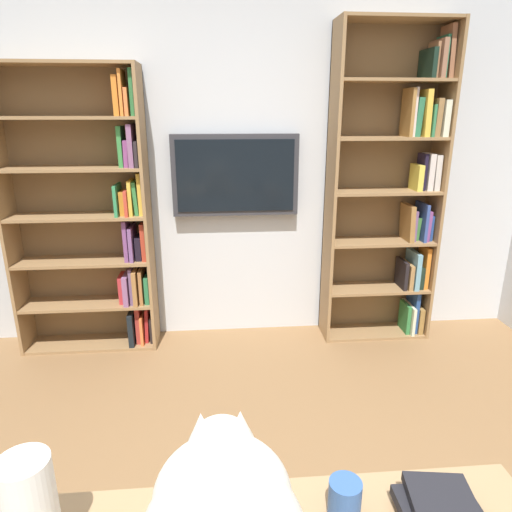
% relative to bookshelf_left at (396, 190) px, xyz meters
% --- Properties ---
extents(wall_back, '(4.52, 0.06, 2.70)m').
position_rel_bookshelf_left_xyz_m(wall_back, '(1.16, -0.17, 0.23)').
color(wall_back, silver).
rests_on(wall_back, ground).
extents(bookshelf_left, '(0.79, 0.28, 2.23)m').
position_rel_bookshelf_left_xyz_m(bookshelf_left, '(0.00, 0.00, 0.00)').
color(bookshelf_left, '#937047').
rests_on(bookshelf_left, ground).
extents(bookshelf_right, '(0.95, 0.28, 1.95)m').
position_rel_bookshelf_left_xyz_m(bookshelf_right, '(2.12, -0.00, -0.17)').
color(bookshelf_right, '#937047').
rests_on(bookshelf_right, ground).
extents(wall_mounted_tv, '(0.89, 0.07, 0.57)m').
position_rel_bookshelf_left_xyz_m(wall_mounted_tv, '(1.15, -0.09, 0.11)').
color(wall_mounted_tv, '#333338').
extents(paper_towel_roll, '(0.11, 0.11, 0.26)m').
position_rel_bookshelf_left_xyz_m(paper_towel_roll, '(1.69, 2.36, -0.26)').
color(paper_towel_roll, white).
rests_on(paper_towel_roll, desk).
extents(coffee_mug, '(0.08, 0.08, 0.10)m').
position_rel_bookshelf_left_xyz_m(coffee_mug, '(0.99, 2.30, -0.35)').
color(coffee_mug, '#335999').
rests_on(coffee_mug, desk).
extents(desk_book_stack, '(0.19, 0.16, 0.07)m').
position_rel_bookshelf_left_xyz_m(desk_book_stack, '(0.77, 2.33, -0.36)').
color(desk_book_stack, '#7A4C84').
rests_on(desk_book_stack, desk).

